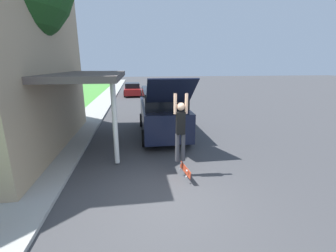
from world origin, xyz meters
TOP-DOWN VIEW (x-y plane):
  - ground_plane at (0.00, 0.00)m, footprint 120.00×120.00m
  - sidewalk at (-3.60, 6.00)m, footprint 1.80×80.00m
  - suv_parked at (0.59, 5.45)m, footprint 2.08×5.83m
  - car_down_street at (-0.94, 20.05)m, footprint 1.84×4.22m
  - skateboarder at (0.61, 1.14)m, footprint 0.41×0.23m
  - skateboard at (0.72, 0.89)m, footprint 0.20×0.81m

SIDE VIEW (x-z plane):
  - ground_plane at x=0.00m, z-range 0.00..0.00m
  - sidewalk at x=-3.60m, z-range 0.00..0.10m
  - skateboard at x=0.72m, z-range 0.19..0.44m
  - car_down_street at x=-0.94m, z-range -0.02..1.35m
  - suv_parked at x=0.59m, z-range -0.27..2.60m
  - skateboarder at x=0.61m, z-range 0.54..2.56m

